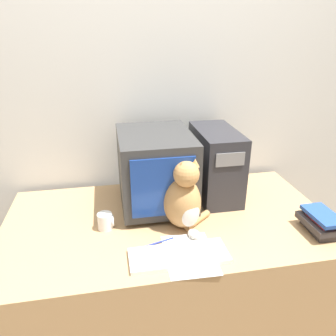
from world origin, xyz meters
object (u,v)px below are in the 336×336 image
(book_stack, at_px, (322,222))
(mug, at_px, (106,221))
(pen, at_px, (159,242))
(cat, at_px, (183,199))
(keyboard, at_px, (179,255))
(computer_tower, at_px, (215,163))
(crt_monitor, at_px, (156,169))

(book_stack, distance_m, mug, 1.03)
(book_stack, relative_size, mug, 2.55)
(book_stack, height_order, pen, book_stack)
(cat, bearing_deg, keyboard, -124.22)
(cat, height_order, pen, cat)
(computer_tower, distance_m, pen, 0.60)
(book_stack, bearing_deg, cat, 165.20)
(crt_monitor, distance_m, computer_tower, 0.35)
(crt_monitor, distance_m, keyboard, 0.52)
(computer_tower, relative_size, pen, 2.97)
(crt_monitor, height_order, keyboard, crt_monitor)
(cat, xyz_separation_m, mug, (-0.37, 0.05, -0.11))
(keyboard, distance_m, pen, 0.13)
(crt_monitor, xyz_separation_m, keyboard, (0.02, -0.48, -0.20))
(pen, xyz_separation_m, mug, (-0.23, 0.17, 0.04))
(book_stack, bearing_deg, mug, 167.73)
(computer_tower, bearing_deg, keyboard, -121.93)
(mug, bearing_deg, crt_monitor, 35.55)
(keyboard, height_order, pen, keyboard)
(computer_tower, relative_size, book_stack, 2.03)
(computer_tower, height_order, pen, computer_tower)
(computer_tower, xyz_separation_m, cat, (-0.25, -0.30, -0.04))
(computer_tower, distance_m, mug, 0.69)
(cat, height_order, mug, cat)
(keyboard, bearing_deg, crt_monitor, 92.71)
(cat, bearing_deg, mug, 155.46)
(crt_monitor, bearing_deg, pen, -96.67)
(cat, xyz_separation_m, pen, (-0.14, -0.11, -0.15))
(cat, bearing_deg, crt_monitor, 94.05)
(keyboard, relative_size, pen, 2.95)
(crt_monitor, bearing_deg, keyboard, -87.29)
(crt_monitor, xyz_separation_m, computer_tower, (0.35, 0.05, -0.01))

